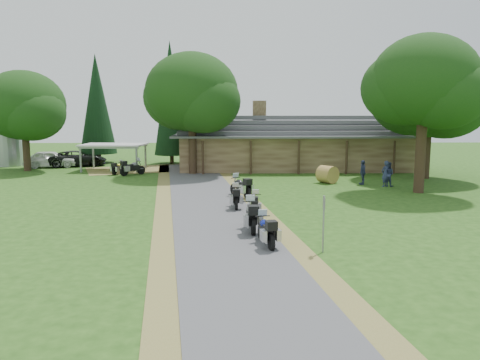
{
  "coord_description": "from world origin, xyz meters",
  "views": [
    {
      "loc": [
        0.41,
        -19.19,
        5.17
      ],
      "look_at": [
        0.84,
        5.26,
        1.6
      ],
      "focal_mm": 35.0,
      "sensor_mm": 36.0,
      "label": 1
    }
  ],
  "objects_px": {
    "lodge": "(292,142)",
    "carport": "(114,157)",
    "motorcycle_carport_b": "(133,167)",
    "motorcycle_row_d": "(236,196)",
    "motorcycle_row_a": "(266,229)",
    "motorcycle_row_c": "(255,204)",
    "motorcycle_carport_a": "(118,167)",
    "car_dark_suv": "(77,155)",
    "silo": "(6,135)",
    "motorcycle_row_b": "(252,214)",
    "hay_bale": "(327,174)",
    "car_white_sedan": "(51,157)",
    "motorcycle_row_e": "(241,186)"
  },
  "relations": [
    {
      "from": "lodge",
      "to": "carport",
      "type": "relative_size",
      "value": 3.95
    },
    {
      "from": "motorcycle_carport_b",
      "to": "motorcycle_row_d",
      "type": "bearing_deg",
      "value": -100.34
    },
    {
      "from": "motorcycle_row_a",
      "to": "motorcycle_row_c",
      "type": "bearing_deg",
      "value": -8.97
    },
    {
      "from": "lodge",
      "to": "motorcycle_row_a",
      "type": "distance_m",
      "value": 25.9
    },
    {
      "from": "motorcycle_carport_b",
      "to": "motorcycle_row_a",
      "type": "bearing_deg",
      "value": -107.72
    },
    {
      "from": "motorcycle_carport_a",
      "to": "motorcycle_carport_b",
      "type": "distance_m",
      "value": 1.43
    },
    {
      "from": "motorcycle_row_a",
      "to": "car_dark_suv",
      "type": "bearing_deg",
      "value": 19.87
    },
    {
      "from": "lodge",
      "to": "silo",
      "type": "xyz_separation_m",
      "value": [
        -27.41,
        2.36,
        0.49
      ]
    },
    {
      "from": "lodge",
      "to": "motorcycle_row_b",
      "type": "relative_size",
      "value": 10.02
    },
    {
      "from": "motorcycle_row_d",
      "to": "motorcycle_carport_b",
      "type": "xyz_separation_m",
      "value": [
        -8.4,
        13.39,
        0.06
      ]
    },
    {
      "from": "silo",
      "to": "motorcycle_row_b",
      "type": "distance_m",
      "value": 34.25
    },
    {
      "from": "motorcycle_row_d",
      "to": "hay_bale",
      "type": "relative_size",
      "value": 1.45
    },
    {
      "from": "car_white_sedan",
      "to": "motorcycle_row_e",
      "type": "height_order",
      "value": "car_white_sedan"
    },
    {
      "from": "car_white_sedan",
      "to": "hay_bale",
      "type": "bearing_deg",
      "value": -126.35
    },
    {
      "from": "carport",
      "to": "motorcycle_carport_a",
      "type": "distance_m",
      "value": 2.92
    },
    {
      "from": "carport",
      "to": "hay_bale",
      "type": "bearing_deg",
      "value": -20.57
    },
    {
      "from": "motorcycle_row_e",
      "to": "motorcycle_carport_b",
      "type": "distance_m",
      "value": 13.4
    },
    {
      "from": "motorcycle_row_b",
      "to": "motorcycle_row_a",
      "type": "bearing_deg",
      "value": -171.07
    },
    {
      "from": "car_white_sedan",
      "to": "motorcycle_row_a",
      "type": "distance_m",
      "value": 31.91
    },
    {
      "from": "silo",
      "to": "motorcycle_row_b",
      "type": "bearing_deg",
      "value": -48.43
    },
    {
      "from": "motorcycle_row_c",
      "to": "motorcycle_row_d",
      "type": "bearing_deg",
      "value": 31.27
    },
    {
      "from": "silo",
      "to": "motorcycle_row_a",
      "type": "distance_m",
      "value": 36.28
    },
    {
      "from": "carport",
      "to": "motorcycle_carport_b",
      "type": "relative_size",
      "value": 2.68
    },
    {
      "from": "motorcycle_row_a",
      "to": "motorcycle_row_d",
      "type": "distance_m",
      "value": 7.35
    },
    {
      "from": "car_dark_suv",
      "to": "motorcycle_row_d",
      "type": "bearing_deg",
      "value": -162.65
    },
    {
      "from": "motorcycle_row_b",
      "to": "motorcycle_carport_b",
      "type": "bearing_deg",
      "value": 23.38
    },
    {
      "from": "car_white_sedan",
      "to": "motorcycle_row_c",
      "type": "distance_m",
      "value": 27.62
    },
    {
      "from": "car_white_sedan",
      "to": "motorcycle_row_b",
      "type": "distance_m",
      "value": 29.79
    },
    {
      "from": "car_white_sedan",
      "to": "motorcycle_row_b",
      "type": "relative_size",
      "value": 2.82
    },
    {
      "from": "motorcycle_row_d",
      "to": "motorcycle_carport_a",
      "type": "relative_size",
      "value": 1.11
    },
    {
      "from": "car_dark_suv",
      "to": "motorcycle_row_a",
      "type": "bearing_deg",
      "value": -168.99
    },
    {
      "from": "lodge",
      "to": "motorcycle_carport_a",
      "type": "bearing_deg",
      "value": -164.22
    },
    {
      "from": "motorcycle_row_b",
      "to": "carport",
      "type": "bearing_deg",
      "value": 24.86
    },
    {
      "from": "motorcycle_row_c",
      "to": "hay_bale",
      "type": "bearing_deg",
      "value": -22.84
    },
    {
      "from": "lodge",
      "to": "motorcycle_row_e",
      "type": "distance_m",
      "value": 15.93
    },
    {
      "from": "motorcycle_row_a",
      "to": "hay_bale",
      "type": "height_order",
      "value": "motorcycle_row_a"
    },
    {
      "from": "car_dark_suv",
      "to": "motorcycle_carport_b",
      "type": "height_order",
      "value": "car_dark_suv"
    },
    {
      "from": "car_dark_suv",
      "to": "motorcycle_row_c",
      "type": "bearing_deg",
      "value": -163.56
    },
    {
      "from": "silo",
      "to": "motorcycle_row_a",
      "type": "relative_size",
      "value": 3.1
    },
    {
      "from": "silo",
      "to": "motorcycle_row_d",
      "type": "distance_m",
      "value": 30.24
    },
    {
      "from": "motorcycle_row_b",
      "to": "motorcycle_row_e",
      "type": "xyz_separation_m",
      "value": [
        -0.32,
        8.2,
        -0.04
      ]
    },
    {
      "from": "silo",
      "to": "motorcycle_row_c",
      "type": "distance_m",
      "value": 32.27
    },
    {
      "from": "motorcycle_row_c",
      "to": "motorcycle_row_a",
      "type": "bearing_deg",
      "value": -172.41
    },
    {
      "from": "car_dark_suv",
      "to": "motorcycle_row_b",
      "type": "xyz_separation_m",
      "value": [
        15.66,
        -24.88,
        -0.39
      ]
    },
    {
      "from": "carport",
      "to": "motorcycle_row_d",
      "type": "relative_size",
      "value": 2.92
    },
    {
      "from": "motorcycle_row_a",
      "to": "motorcycle_row_b",
      "type": "relative_size",
      "value": 0.89
    },
    {
      "from": "lodge",
      "to": "hay_bale",
      "type": "bearing_deg",
      "value": -81.53
    },
    {
      "from": "motorcycle_row_e",
      "to": "motorcycle_carport_b",
      "type": "bearing_deg",
      "value": 10.36
    },
    {
      "from": "motorcycle_row_b",
      "to": "motorcycle_row_c",
      "type": "bearing_deg",
      "value": -8.45
    },
    {
      "from": "motorcycle_row_b",
      "to": "motorcycle_carport_a",
      "type": "relative_size",
      "value": 1.27
    }
  ]
}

